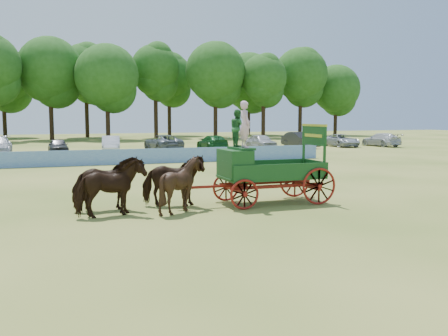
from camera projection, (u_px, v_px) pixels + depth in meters
ground at (281, 206)px, 18.30m from camera, size 160.00×160.00×0.00m
horse_lead_left at (110, 188)px, 16.34m from camera, size 2.43×1.50×1.91m
horse_lead_right at (106, 184)px, 17.37m from camera, size 2.36×1.28×1.91m
horse_wheel_left at (181, 185)px, 17.16m from camera, size 1.88×1.71×1.91m
horse_wheel_right at (173, 181)px, 18.18m from camera, size 2.44×1.52×1.91m
farm_dray at (254, 162)px, 18.61m from camera, size 6.00×2.00×3.84m
sponsor_banner at (152, 156)px, 34.74m from camera, size 26.00×0.08×1.05m
parked_cars at (140, 144)px, 46.22m from camera, size 54.79×7.34×1.64m
treeline at (55, 72)px, 70.64m from camera, size 91.63×23.63×15.80m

